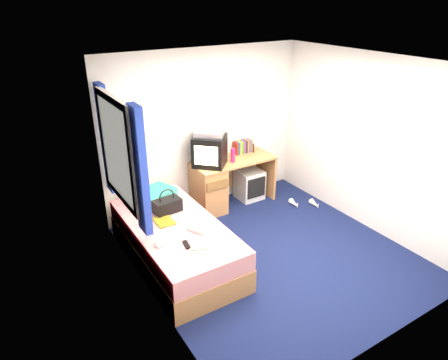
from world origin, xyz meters
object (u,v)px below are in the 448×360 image
picture_frame (253,147)px  magazine (164,221)px  bed (176,243)px  water_bottle (162,241)px  pillow (154,196)px  pink_water_bottle (233,156)px  towel (203,225)px  colour_swatch_fan (200,248)px  aerosol_can (226,154)px  crt_tv (210,151)px  white_heels (305,204)px  remote_control (187,245)px  desk (218,184)px  storage_cube (249,184)px  handbag (167,205)px  vcr (209,133)px

picture_frame → magazine: 2.21m
bed → water_bottle: bearing=-135.1°
pillow → water_bottle: (-0.32, -1.01, -0.03)m
picture_frame → water_bottle: (-2.19, -1.35, -0.24)m
pink_water_bottle → towel: bearing=-136.0°
pink_water_bottle → colour_swatch_fan: bearing=-133.3°
aerosol_can → water_bottle: (-1.62, -1.25, -0.27)m
crt_tv → white_heels: 1.76m
pillow → remote_control: pillow is taller
pillow → colour_swatch_fan: bearing=-90.9°
desk → towel: size_ratio=4.83×
pillow → storage_cube: pillow is taller
desk → pink_water_bottle: (0.22, -0.09, 0.44)m
towel → magazine: bearing=131.6°
picture_frame → white_heels: size_ratio=0.34×
picture_frame → handbag: size_ratio=0.39×
desk → handbag: handbag is taller
handbag → white_heels: handbag is taller
pillow → aerosol_can: size_ratio=2.96×
picture_frame → colour_swatch_fan: bearing=-120.6°
pink_water_bottle → bed: bearing=-148.4°
desk → white_heels: desk is taller
aerosol_can → towel: 1.64m
pink_water_bottle → water_bottle: bearing=-145.7°
picture_frame → magazine: bearing=-136.8°
handbag → white_heels: bearing=-7.8°
vcr → magazine: vcr is taller
bed → white_heels: (2.34, 0.23, -0.23)m
water_bottle → pillow: bearing=72.2°
bed → desk: size_ratio=1.54×
bed → magazine: bearing=126.2°
desk → remote_control: desk is taller
desk → picture_frame: (0.73, 0.12, 0.41)m
desk → pink_water_bottle: pink_water_bottle is taller
pillow → towel: 0.99m
water_bottle → colour_swatch_fan: bearing=-45.8°
crt_tv → vcr: (0.00, 0.00, 0.26)m
desk → white_heels: 1.42m
pillow → aerosol_can: bearing=10.6°
bed → water_bottle: (-0.30, -0.30, 0.31)m
colour_swatch_fan → picture_frame: bearing=41.4°
vcr → storage_cube: bearing=41.1°
crt_tv → aerosol_can: crt_tv is taller
water_bottle → colour_swatch_fan: (0.30, -0.31, -0.03)m
aerosol_can → colour_swatch_fan: aerosol_can is taller
bed → picture_frame: (1.89, 1.06, 0.55)m
bed → pink_water_bottle: bearing=31.6°
storage_cube → pink_water_bottle: (-0.38, -0.09, 0.61)m
aerosol_can → white_heels: 1.48m
magazine → colour_swatch_fan: bearing=-82.5°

